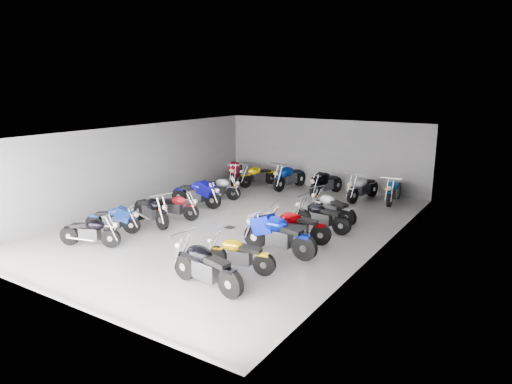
# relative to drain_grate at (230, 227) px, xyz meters

# --- Properties ---
(ground) EXTENTS (14.00, 14.00, 0.00)m
(ground) POSITION_rel_drain_grate_xyz_m (0.00, 0.50, -0.01)
(ground) COLOR gray
(ground) RESTS_ON ground
(wall_back) EXTENTS (10.00, 0.10, 3.20)m
(wall_back) POSITION_rel_drain_grate_xyz_m (0.00, 7.50, 1.59)
(wall_back) COLOR slate
(wall_back) RESTS_ON ground
(wall_left) EXTENTS (0.10, 14.00, 3.20)m
(wall_left) POSITION_rel_drain_grate_xyz_m (-5.00, 0.50, 1.59)
(wall_left) COLOR slate
(wall_left) RESTS_ON ground
(wall_right) EXTENTS (0.10, 14.00, 3.20)m
(wall_right) POSITION_rel_drain_grate_xyz_m (5.00, 0.50, 1.59)
(wall_right) COLOR slate
(wall_right) RESTS_ON ground
(ceiling) EXTENTS (10.00, 14.00, 0.04)m
(ceiling) POSITION_rel_drain_grate_xyz_m (0.00, 0.50, 3.21)
(ceiling) COLOR black
(ceiling) RESTS_ON wall_back
(drain_grate) EXTENTS (0.32, 0.32, 0.01)m
(drain_grate) POSITION_rel_drain_grate_xyz_m (0.00, 0.00, 0.00)
(drain_grate) COLOR black
(drain_grate) RESTS_ON ground
(motorcycle_left_a) EXTENTS (1.85, 0.86, 0.86)m
(motorcycle_left_a) POSITION_rel_drain_grate_xyz_m (-2.44, -3.76, 0.46)
(motorcycle_left_a) COLOR black
(motorcycle_left_a) RESTS_ON ground
(motorcycle_left_b) EXTENTS (1.79, 0.87, 0.83)m
(motorcycle_left_b) POSITION_rel_drain_grate_xyz_m (-2.91, -2.50, 0.45)
(motorcycle_left_b) COLOR black
(motorcycle_left_b) RESTS_ON ground
(motorcycle_left_c) EXTENTS (2.16, 0.75, 0.97)m
(motorcycle_left_c) POSITION_rel_drain_grate_xyz_m (-2.49, -1.21, 0.52)
(motorcycle_left_c) COLOR black
(motorcycle_left_c) RESTS_ON ground
(motorcycle_left_d) EXTENTS (1.94, 0.61, 0.86)m
(motorcycle_left_d) POSITION_rel_drain_grate_xyz_m (-2.28, -0.24, 0.47)
(motorcycle_left_d) COLOR black
(motorcycle_left_d) RESTS_ON ground
(motorcycle_left_e) EXTENTS (2.25, 0.52, 0.99)m
(motorcycle_left_e) POSITION_rel_drain_grate_xyz_m (-2.71, 1.51, 0.53)
(motorcycle_left_e) COLOR black
(motorcycle_left_e) RESTS_ON ground
(motorcycle_left_f) EXTENTS (1.97, 0.72, 0.89)m
(motorcycle_left_f) POSITION_rel_drain_grate_xyz_m (-2.71, 2.94, 0.48)
(motorcycle_left_f) COLOR black
(motorcycle_left_f) RESTS_ON ground
(motorcycle_right_a) EXTENTS (2.27, 0.54, 1.00)m
(motorcycle_right_a) POSITION_rel_drain_grate_xyz_m (2.29, -4.14, 0.54)
(motorcycle_right_a) COLOR black
(motorcycle_right_a) RESTS_ON ground
(motorcycle_right_b) EXTENTS (1.96, 0.53, 0.87)m
(motorcycle_right_b) POSITION_rel_drain_grate_xyz_m (2.40, -2.89, 0.47)
(motorcycle_right_b) COLOR black
(motorcycle_right_b) RESTS_ON ground
(motorcycle_right_c) EXTENTS (2.40, 0.48, 1.05)m
(motorcycle_right_c) POSITION_rel_drain_grate_xyz_m (2.63, -1.26, 0.57)
(motorcycle_right_c) COLOR black
(motorcycle_right_c) RESTS_ON ground
(motorcycle_right_d) EXTENTS (2.10, 0.63, 0.93)m
(motorcycle_right_d) POSITION_rel_drain_grate_xyz_m (2.60, -0.06, 0.50)
(motorcycle_right_d) COLOR black
(motorcycle_right_d) RESTS_ON ground
(motorcycle_right_e) EXTENTS (2.07, 0.42, 0.91)m
(motorcycle_right_e) POSITION_rel_drain_grate_xyz_m (2.77, 1.37, 0.49)
(motorcycle_right_e) COLOR black
(motorcycle_right_e) RESTS_ON ground
(motorcycle_right_f) EXTENTS (2.02, 0.79, 0.92)m
(motorcycle_right_f) POSITION_rel_drain_grate_xyz_m (2.62, 2.58, 0.50)
(motorcycle_right_f) COLOR black
(motorcycle_right_f) RESTS_ON ground
(motorcycle_back_a) EXTENTS (1.05, 2.15, 1.00)m
(motorcycle_back_a) POSITION_rel_drain_grate_xyz_m (-3.99, 6.09, 0.54)
(motorcycle_back_a) COLOR black
(motorcycle_back_a) RESTS_ON ground
(motorcycle_back_b) EXTENTS (1.01, 1.99, 0.94)m
(motorcycle_back_b) POSITION_rel_drain_grate_xyz_m (-2.68, 6.01, 0.50)
(motorcycle_back_b) COLOR black
(motorcycle_back_b) RESTS_ON ground
(motorcycle_back_c) EXTENTS (0.56, 2.38, 1.05)m
(motorcycle_back_c) POSITION_rel_drain_grate_xyz_m (-1.12, 6.29, 0.56)
(motorcycle_back_c) COLOR black
(motorcycle_back_c) RESTS_ON ground
(motorcycle_back_d) EXTENTS (0.66, 2.17, 0.97)m
(motorcycle_back_d) POSITION_rel_drain_grate_xyz_m (0.81, 6.11, 0.52)
(motorcycle_back_d) COLOR black
(motorcycle_back_d) RESTS_ON ground
(motorcycle_back_e) EXTENTS (0.63, 2.26, 1.00)m
(motorcycle_back_e) POSITION_rel_drain_grate_xyz_m (2.49, 6.09, 0.54)
(motorcycle_back_e) COLOR black
(motorcycle_back_e) RESTS_ON ground
(motorcycle_back_f) EXTENTS (0.47, 2.17, 0.95)m
(motorcycle_back_f) POSITION_rel_drain_grate_xyz_m (3.74, 6.31, 0.51)
(motorcycle_back_f) COLOR black
(motorcycle_back_f) RESTS_ON ground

